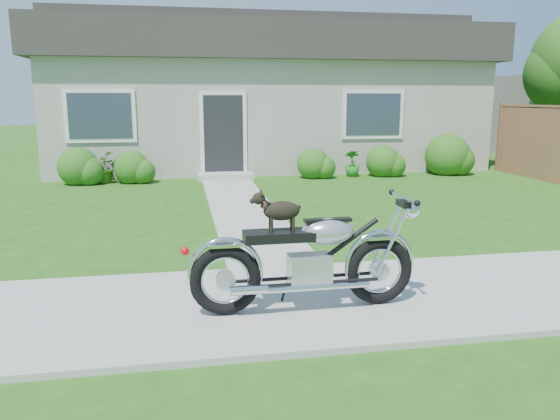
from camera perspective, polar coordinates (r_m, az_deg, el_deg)
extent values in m
plane|color=#235114|center=(6.08, 15.87, -8.31)|extent=(80.00, 80.00, 0.00)
cube|color=#9E9B93|center=(6.08, 15.88, -8.13)|extent=(24.00, 2.20, 0.04)
cube|color=#9E9B93|center=(10.36, -4.05, 0.40)|extent=(1.20, 8.00, 0.03)
cube|color=#A7A296|center=(17.31, -1.74, 9.87)|extent=(12.00, 6.00, 3.00)
cube|color=#2D2B28|center=(17.37, -1.78, 16.48)|extent=(12.60, 6.60, 1.00)
cube|color=#2D2B28|center=(17.44, -1.80, 18.77)|extent=(12.60, 2.00, 0.60)
cube|color=black|center=(14.15, -5.92, 7.60)|extent=(1.00, 0.06, 2.10)
cube|color=#9E9B93|center=(13.91, -5.72, 3.52)|extent=(1.40, 0.70, 0.16)
cube|color=#2D3847|center=(14.21, -18.28, 9.32)|extent=(1.70, 0.05, 1.30)
cube|color=#2D3847|center=(14.98, 9.70, 9.83)|extent=(1.70, 0.05, 1.30)
cube|color=brown|center=(16.72, 22.01, 7.09)|extent=(0.12, 0.12, 1.90)
sphere|color=#2A5D18|center=(14.68, 10.70, 4.96)|extent=(0.88, 0.88, 0.88)
sphere|color=#2A5D18|center=(15.41, 17.09, 5.44)|extent=(1.19, 1.19, 1.19)
sphere|color=#2A5D18|center=(13.91, -20.33, 4.21)|extent=(0.96, 0.96, 0.96)
sphere|color=#2A5D18|center=(14.12, 3.49, 4.79)|extent=(0.83, 0.83, 0.83)
sphere|color=#2A5D18|center=(13.76, -15.25, 4.27)|extent=(0.86, 0.86, 0.86)
imported|color=#284D14|center=(13.88, -18.05, 4.20)|extent=(0.79, 0.84, 0.74)
imported|color=#23701E|center=(14.46, 7.57, 4.85)|extent=(0.41, 0.41, 0.69)
torus|color=black|center=(5.43, 10.32, -6.27)|extent=(0.67, 0.12, 0.67)
torus|color=black|center=(5.10, -5.72, -7.32)|extent=(0.67, 0.12, 0.67)
cube|color=#B5B5B9|center=(5.21, 3.10, -6.29)|extent=(0.40, 0.24, 0.30)
ellipsoid|color=#B5B5B9|center=(5.16, 4.98, -2.25)|extent=(0.51, 0.29, 0.26)
cube|color=black|center=(5.06, -0.16, -2.72)|extent=(0.65, 0.27, 0.09)
cube|color=silver|center=(5.34, 10.46, -2.79)|extent=(0.30, 0.14, 0.03)
cube|color=silver|center=(5.00, -5.80, -3.63)|extent=(0.30, 0.14, 0.03)
cylinder|color=silver|center=(5.34, 12.80, 1.29)|extent=(0.03, 0.60, 0.03)
sphere|color=silver|center=(5.40, 13.53, 0.06)|extent=(0.17, 0.17, 0.17)
cylinder|color=silver|center=(5.14, 3.44, -8.10)|extent=(1.10, 0.07, 0.06)
ellipsoid|color=black|center=(5.01, 0.18, -0.08)|extent=(0.34, 0.16, 0.18)
sphere|color=black|center=(4.95, -2.23, 1.20)|extent=(0.11, 0.11, 0.11)
cylinder|color=black|center=(5.05, -1.03, -1.37)|extent=(0.03, 0.03, 0.14)
cylinder|color=black|center=(4.98, -0.87, -1.58)|extent=(0.03, 0.03, 0.14)
cylinder|color=black|center=(5.09, 1.20, -1.28)|extent=(0.03, 0.03, 0.14)
cylinder|color=black|center=(5.01, 1.40, -1.48)|extent=(0.03, 0.03, 0.14)
torus|color=#B73050|center=(4.97, -1.65, 0.65)|extent=(0.05, 0.10, 0.09)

